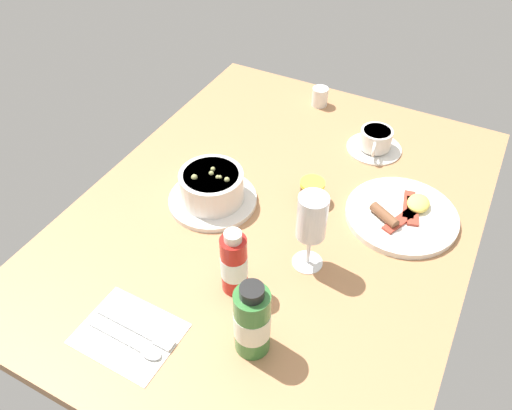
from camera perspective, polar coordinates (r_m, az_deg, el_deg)
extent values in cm
cube|color=#A8754C|center=(115.20, 2.15, -1.34)|extent=(110.00, 84.00, 3.00)
cylinder|color=silver|center=(116.57, -4.82, 0.60)|extent=(19.94, 19.94, 1.20)
cylinder|color=silver|center=(113.86, -4.93, 2.10)|extent=(14.18, 14.18, 6.94)
cylinder|color=beige|center=(112.12, -5.02, 3.12)|extent=(12.20, 12.20, 1.60)
sphere|color=#8F9257|center=(110.97, -6.86, 3.06)|extent=(1.39, 1.39, 1.39)
sphere|color=#8F9257|center=(110.51, -4.02, 3.10)|extent=(0.86, 0.86, 0.86)
sphere|color=#8F9257|center=(111.64, -4.99, 3.52)|extent=(1.10, 1.10, 1.10)
sphere|color=#8F9257|center=(112.71, -4.81, 3.99)|extent=(1.05, 1.05, 1.05)
sphere|color=#8F9257|center=(110.55, -4.28, 3.10)|extent=(0.92, 0.92, 0.92)
sphere|color=#8F9257|center=(109.78, -3.24, 2.82)|extent=(1.19, 1.19, 1.19)
cube|color=silver|center=(96.88, -13.93, -13.67)|extent=(14.30, 17.92, 0.30)
cube|color=silver|center=(97.44, -14.00, -12.78)|extent=(1.48, 14.02, 0.50)
cube|color=silver|center=(94.14, -10.17, -14.79)|extent=(2.27, 3.64, 0.40)
cube|color=silver|center=(96.46, -15.04, -13.95)|extent=(1.26, 13.02, 0.50)
ellipsoid|color=silver|center=(93.39, -11.61, -15.81)|extent=(2.40, 4.00, 0.60)
cylinder|color=silver|center=(134.74, 12.98, 6.23)|extent=(13.85, 13.85, 0.90)
cylinder|color=silver|center=(133.08, 13.17, 7.21)|extent=(7.99, 7.99, 4.82)
cylinder|color=#421D0F|center=(132.00, 13.30, 7.87)|extent=(6.79, 6.79, 1.00)
torus|color=silver|center=(128.88, 12.95, 6.04)|extent=(3.69, 1.52, 3.60)
cylinder|color=silver|center=(148.36, 7.11, 11.86)|extent=(4.43, 4.43, 5.27)
cone|color=silver|center=(145.62, 7.22, 12.11)|extent=(2.62, 2.33, 2.29)
cylinder|color=white|center=(104.50, 5.72, -6.30)|extent=(6.20, 6.20, 0.40)
cylinder|color=white|center=(101.40, 5.88, -4.79)|extent=(0.80, 0.80, 7.85)
cylinder|color=white|center=(95.15, 6.25, -1.31)|extent=(5.74, 5.74, 9.48)
cylinder|color=#F7E1C6|center=(96.15, 6.18, -1.91)|extent=(4.71, 4.71, 5.69)
cylinder|color=#472E10|center=(116.22, 6.21, 1.41)|extent=(5.28, 5.28, 4.47)
cylinder|color=yellow|center=(114.49, 6.31, 2.38)|extent=(5.54, 5.54, 0.80)
cylinder|color=#337233|center=(87.11, -0.43, -12.84)|extent=(6.13, 6.13, 14.29)
cylinder|color=#EAEBCD|center=(87.35, -0.43, -12.94)|extent=(6.25, 6.25, 5.43)
cylinder|color=black|center=(80.49, -0.46, -9.63)|extent=(3.98, 3.98, 1.93)
cylinder|color=#B21E19|center=(95.27, -2.45, -6.62)|extent=(4.96, 4.96, 13.22)
cylinder|color=silver|center=(95.47, -2.44, -6.72)|extent=(5.06, 5.06, 5.03)
cylinder|color=silver|center=(89.64, -2.59, -3.54)|extent=(3.23, 3.23, 1.79)
cylinder|color=silver|center=(116.76, 15.84, -1.13)|extent=(24.41, 24.41, 1.40)
cube|color=#A93828|center=(118.22, 16.61, 0.01)|extent=(9.30, 4.23, 0.60)
cube|color=#A03828|center=(113.91, 15.63, -1.73)|extent=(9.25, 5.58, 0.60)
cube|color=#9F3828|center=(117.02, 16.98, -0.63)|extent=(9.31, 4.78, 0.60)
cylinder|color=brown|center=(113.07, 14.06, -1.10)|extent=(5.38, 7.17, 2.20)
ellipsoid|color=#F2D859|center=(118.20, 17.59, 0.19)|extent=(6.00, 4.80, 2.40)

